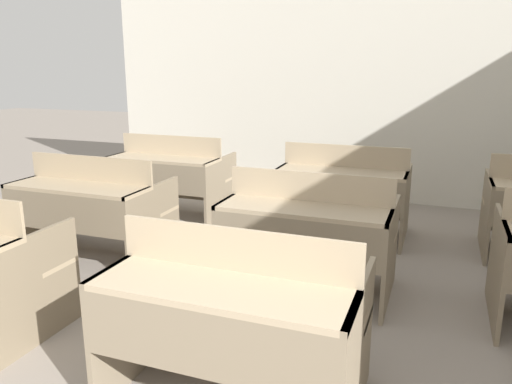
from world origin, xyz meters
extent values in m
cube|color=beige|center=(0.00, 5.80, 1.60)|extent=(7.01, 0.06, 3.20)
cube|color=#786952|center=(-1.46, 1.78, 0.33)|extent=(0.03, 0.78, 0.67)
cube|color=#83745D|center=(-0.75, 1.77, 0.33)|extent=(0.03, 0.78, 0.67)
cube|color=#83745D|center=(0.40, 1.77, 0.33)|extent=(0.03, 0.78, 0.67)
cube|color=tan|center=(-0.17, 1.57, 0.65)|extent=(1.17, 0.38, 0.03)
cube|color=#83745D|center=(-0.17, 1.39, 0.49)|extent=(1.12, 0.02, 0.30)
cube|color=tan|center=(-0.17, 1.75, 0.77)|extent=(1.17, 0.02, 0.21)
cube|color=tan|center=(-0.17, 2.00, 0.40)|extent=(1.17, 0.31, 0.03)
cube|color=#83745D|center=(-0.17, 2.00, 0.15)|extent=(1.12, 0.04, 0.04)
cube|color=#7B6C55|center=(-2.59, 3.08, 0.33)|extent=(0.03, 0.78, 0.67)
cube|color=#7B6C55|center=(-1.45, 3.08, 0.33)|extent=(0.03, 0.78, 0.67)
cube|color=tan|center=(-2.02, 2.88, 0.65)|extent=(1.17, 0.38, 0.03)
cube|color=#7B6C55|center=(-2.02, 2.70, 0.49)|extent=(1.12, 0.02, 0.30)
cube|color=tan|center=(-2.02, 3.06, 0.77)|extent=(1.17, 0.02, 0.21)
cube|color=tan|center=(-2.02, 3.31, 0.40)|extent=(1.17, 0.31, 0.03)
cube|color=#7B6C55|center=(-2.02, 3.31, 0.15)|extent=(1.12, 0.04, 0.04)
cube|color=gray|center=(-0.74, 3.09, 0.33)|extent=(0.03, 0.78, 0.67)
cube|color=gray|center=(0.40, 3.09, 0.33)|extent=(0.03, 0.78, 0.67)
cube|color=tan|center=(-0.17, 2.89, 0.65)|extent=(1.17, 0.38, 0.03)
cube|color=gray|center=(-0.17, 2.71, 0.49)|extent=(1.12, 0.02, 0.30)
cube|color=tan|center=(-0.17, 3.08, 0.77)|extent=(1.17, 0.02, 0.21)
cube|color=tan|center=(-0.17, 3.32, 0.40)|extent=(1.17, 0.31, 0.03)
cube|color=gray|center=(-0.17, 3.32, 0.15)|extent=(1.12, 0.04, 0.04)
cube|color=#7D6D57|center=(1.07, 3.08, 0.33)|extent=(0.03, 0.78, 0.67)
cube|color=#82735C|center=(-2.60, 4.41, 0.33)|extent=(0.03, 0.78, 0.67)
cube|color=#82735C|center=(-1.46, 4.41, 0.33)|extent=(0.03, 0.78, 0.67)
cube|color=tan|center=(-2.03, 4.21, 0.65)|extent=(1.17, 0.38, 0.03)
cube|color=#82735C|center=(-2.03, 4.03, 0.49)|extent=(1.12, 0.02, 0.30)
cube|color=tan|center=(-2.03, 4.39, 0.77)|extent=(1.17, 0.02, 0.21)
cube|color=tan|center=(-2.03, 4.64, 0.40)|extent=(1.17, 0.31, 0.03)
cube|color=#82735C|center=(-2.03, 4.64, 0.15)|extent=(1.12, 0.04, 0.04)
cube|color=#82735C|center=(-0.74, 4.40, 0.33)|extent=(0.03, 0.78, 0.67)
cube|color=#82735C|center=(0.41, 4.40, 0.33)|extent=(0.03, 0.78, 0.67)
cube|color=tan|center=(-0.16, 4.20, 0.65)|extent=(1.17, 0.38, 0.03)
cube|color=#82735C|center=(-0.16, 4.02, 0.49)|extent=(1.12, 0.02, 0.30)
cube|color=tan|center=(-0.16, 4.38, 0.77)|extent=(1.17, 0.02, 0.21)
cube|color=tan|center=(-0.16, 4.63, 0.40)|extent=(1.17, 0.31, 0.03)
cube|color=#82735C|center=(-0.16, 4.63, 0.15)|extent=(1.12, 0.04, 0.04)
cube|color=#7E6F58|center=(1.08, 4.37, 0.33)|extent=(0.03, 0.78, 0.67)
camera|label=1|loc=(0.66, -0.23, 1.59)|focal=35.00mm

